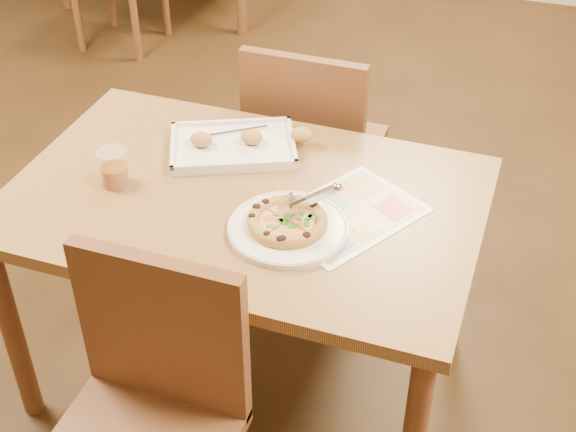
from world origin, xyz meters
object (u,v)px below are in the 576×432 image
(chair_near, at_px, (149,393))
(pizza_cutter, at_px, (307,201))
(dining_table, at_px, (245,220))
(pizza, at_px, (287,221))
(glass_tumbler, at_px, (114,170))
(appetizer_tray, at_px, (237,145))
(plate, at_px, (288,229))
(menu, at_px, (347,214))
(chair_far, at_px, (310,135))

(chair_near, distance_m, pizza_cutter, 0.61)
(dining_table, xyz_separation_m, pizza, (0.16, -0.11, 0.11))
(chair_near, distance_m, pizza, 0.55)
(pizza_cutter, relative_size, glass_tumbler, 1.32)
(pizza, height_order, pizza_cutter, pizza_cutter)
(chair_near, height_order, pizza, chair_near)
(dining_table, bearing_deg, pizza_cutter, -21.09)
(dining_table, distance_m, glass_tumbler, 0.39)
(dining_table, distance_m, pizza, 0.23)
(dining_table, bearing_deg, appetizer_tray, 116.80)
(dining_table, xyz_separation_m, glass_tumbler, (-0.36, -0.07, 0.13))
(plate, bearing_deg, pizza, 132.35)
(plate, distance_m, glass_tumbler, 0.53)
(dining_table, relative_size, menu, 3.35)
(glass_tumbler, xyz_separation_m, menu, (0.65, 0.08, -0.04))
(plate, relative_size, pizza, 1.50)
(chair_near, bearing_deg, pizza, 71.68)
(pizza, relative_size, pizza_cutter, 1.48)
(appetizer_tray, relative_size, glass_tumbler, 4.11)
(chair_far, distance_m, menu, 0.68)
(chair_near, bearing_deg, glass_tumbler, 123.85)
(dining_table, distance_m, appetizer_tray, 0.26)
(dining_table, height_order, chair_far, chair_far)
(chair_far, bearing_deg, glass_tumbler, 61.81)
(menu, bearing_deg, chair_near, -115.70)
(dining_table, height_order, pizza_cutter, pizza_cutter)
(menu, bearing_deg, chair_far, 116.29)
(pizza, xyz_separation_m, glass_tumbler, (-0.52, 0.04, 0.02))
(pizza, relative_size, menu, 0.54)
(chair_near, height_order, plate, chair_near)
(plate, distance_m, appetizer_tray, 0.42)
(plate, xyz_separation_m, pizza, (-0.00, 0.00, 0.02))
(glass_tumbler, bearing_deg, dining_table, 10.62)
(chair_near, relative_size, pizza, 2.24)
(plate, relative_size, menu, 0.81)
(glass_tumbler, bearing_deg, chair_near, -56.15)
(chair_far, height_order, pizza, chair_far)
(chair_near, relative_size, glass_tumbler, 4.38)
(pizza_cutter, height_order, appetizer_tray, pizza_cutter)
(chair_near, relative_size, plate, 1.50)
(plate, height_order, menu, plate)
(pizza_cutter, bearing_deg, plate, -175.95)
(dining_table, relative_size, pizza_cutter, 9.19)
(dining_table, relative_size, appetizer_tray, 2.95)
(chair_near, relative_size, chair_far, 1.00)
(glass_tumbler, bearing_deg, plate, -4.68)
(chair_near, xyz_separation_m, menu, (0.29, 0.61, 0.16))
(appetizer_tray, distance_m, menu, 0.45)
(plate, relative_size, glass_tumbler, 2.93)
(chair_far, distance_m, pizza, 0.75)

